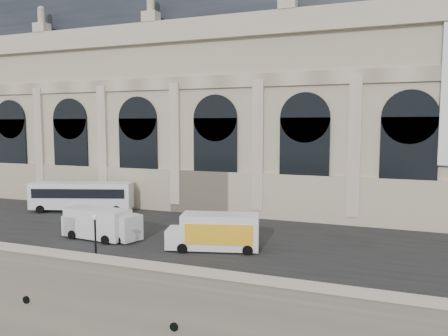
% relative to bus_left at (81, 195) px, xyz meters
% --- Properties ---
extents(quay, '(160.00, 70.00, 6.00)m').
position_rel_bus_left_xyz_m(quay, '(19.46, 17.00, -4.96)').
color(quay, gray).
rests_on(quay, ground).
extents(street, '(160.00, 24.00, 0.06)m').
position_rel_bus_left_xyz_m(street, '(19.46, -4.00, -1.93)').
color(street, '#2D2D2D').
rests_on(street, quay).
extents(parapet, '(160.00, 1.40, 1.21)m').
position_rel_bus_left_xyz_m(parapet, '(19.46, -17.40, -1.34)').
color(parapet, gray).
rests_on(parapet, quay).
extents(museum, '(69.00, 18.70, 29.10)m').
position_rel_bus_left_xyz_m(museum, '(13.49, 12.86, 11.76)').
color(museum, beige).
rests_on(museum, quay).
extents(bus_left, '(12.02, 6.13, 3.50)m').
position_rel_bus_left_xyz_m(bus_left, '(0.00, 0.00, 0.00)').
color(bus_left, white).
rests_on(bus_left, quay).
extents(van_b, '(6.45, 3.08, 2.78)m').
position_rel_bus_left_xyz_m(van_b, '(9.09, -9.56, -0.54)').
color(van_b, white).
rests_on(van_b, quay).
extents(van_c, '(5.77, 3.65, 2.41)m').
position_rel_bus_left_xyz_m(van_c, '(10.63, -8.86, -0.73)').
color(van_c, silver).
rests_on(van_c, quay).
extents(box_truck, '(7.85, 4.23, 3.02)m').
position_rel_bus_left_xyz_m(box_truck, '(20.65, -9.13, -0.44)').
color(box_truck, white).
rests_on(box_truck, quay).
extents(lamp_right, '(0.39, 0.39, 3.81)m').
position_rel_bus_left_xyz_m(lamp_right, '(14.03, -15.88, -0.07)').
color(lamp_right, black).
rests_on(lamp_right, quay).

